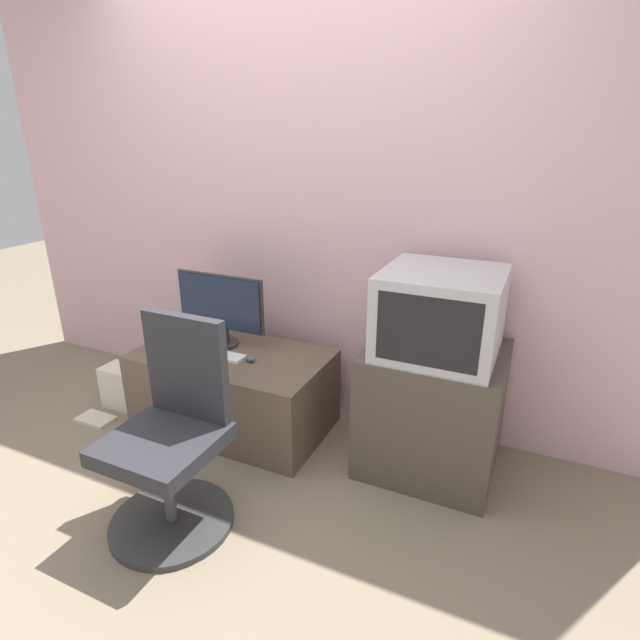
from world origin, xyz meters
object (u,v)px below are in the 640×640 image
Objects in this scene: mouse at (250,359)px; book at (96,419)px; keyboard at (214,353)px; cardboard_box_lower at (123,387)px; office_chair at (172,444)px; crt_tv at (441,313)px; main_monitor at (221,309)px.

book is at bearing -163.31° from mouse.
keyboard reaches higher than cardboard_box_lower.
mouse is 0.06× the size of office_chair.
main_monitor is at bearing -179.72° from crt_tv.
keyboard reaches higher than book.
office_chair is at bearing -86.53° from mouse.
main_monitor reaches higher than cardboard_box_lower.
mouse is at bearing 0.69° from keyboard.
main_monitor is 1.05× the size of crt_tv.
crt_tv is 0.58× the size of office_chair.
keyboard is at bearing -173.29° from crt_tv.
book is (-0.70, -0.28, -0.46)m from keyboard.
mouse is (0.27, -0.13, -0.21)m from main_monitor.
main_monitor is 2.11× the size of cardboard_box_lower.
mouse reaches higher than keyboard.
keyboard is at bearing 5.35° from cardboard_box_lower.
keyboard is 0.69× the size of crt_tv.
main_monitor is 0.87m from cardboard_box_lower.
keyboard is 1.27m from crt_tv.
office_chair reaches higher than mouse.
cardboard_box_lower reaches higher than book.
office_chair is at bearing -69.25° from main_monitor.
main_monitor reaches higher than mouse.
keyboard is at bearing 21.63° from book.
mouse is 1.09m from book.
keyboard is (0.03, -0.14, -0.22)m from main_monitor.
cardboard_box_lower is at bearing -175.85° from mouse.
office_chair is 4.19× the size of book.
cardboard_box_lower is at bearing 84.23° from book.
book is (-0.02, -0.22, -0.12)m from cardboard_box_lower.
office_chair is (0.31, -0.83, -0.30)m from main_monitor.
office_chair reaches higher than cardboard_box_lower.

